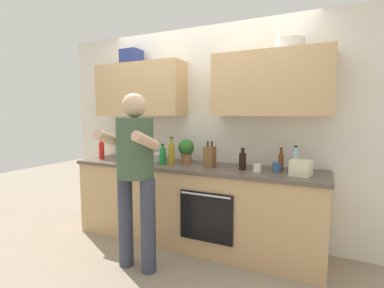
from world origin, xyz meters
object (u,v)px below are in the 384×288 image
object	(u,v)px
bottle_soda	(163,156)
bottle_wine	(128,153)
bottle_juice	(137,150)
bottle_oil	(172,154)
cup_coffee	(257,168)
bottle_soy	(243,161)
bottle_water	(295,160)
bottle_vinegar	(281,161)
cup_tea	(277,167)
knife_block	(210,157)
mixing_bowl	(153,157)
bottle_hotsauce	(102,150)
person_standing	(135,167)
grocery_bag_rice	(301,168)
potted_herb	(186,150)
cup_ceramic	(131,154)

from	to	relation	value
bottle_soda	bottle_wine	bearing A→B (deg)	-177.40
bottle_juice	bottle_oil	world-z (taller)	bottle_oil
bottle_juice	cup_coffee	xyz separation A→B (m)	(1.55, -0.17, -0.08)
bottle_soy	bottle_juice	bearing A→B (deg)	175.81
bottle_water	bottle_juice	bearing A→B (deg)	-177.98
bottle_water	bottle_wine	bearing A→B (deg)	-172.55
bottle_vinegar	bottle_oil	xyz separation A→B (m)	(-1.15, -0.23, 0.03)
cup_tea	cup_coffee	world-z (taller)	cup_tea
bottle_juice	knife_block	bearing A→B (deg)	-5.33
mixing_bowl	bottle_hotsauce	bearing A→B (deg)	-166.93
bottle_wine	bottle_water	world-z (taller)	bottle_water
person_standing	grocery_bag_rice	world-z (taller)	person_standing
bottle_oil	potted_herb	world-z (taller)	bottle_oil
person_standing	bottle_hotsauce	bearing A→B (deg)	147.21
bottle_oil	bottle_soda	bearing A→B (deg)	176.97
bottle_oil	cup_tea	bearing A→B (deg)	5.43
potted_herb	grocery_bag_rice	xyz separation A→B (m)	(1.27, -0.17, -0.09)
bottle_vinegar	mixing_bowl	world-z (taller)	bottle_vinegar
bottle_oil	bottle_water	bearing A→B (deg)	10.17
bottle_juice	bottle_soy	world-z (taller)	bottle_juice
bottle_oil	person_standing	bearing A→B (deg)	-92.30
cup_ceramic	grocery_bag_rice	bearing A→B (deg)	-7.20
person_standing	bottle_oil	bearing A→B (deg)	87.70
knife_block	bottle_hotsauce	bearing A→B (deg)	-177.36
bottle_juice	cup_ceramic	world-z (taller)	bottle_juice
bottle_juice	cup_ceramic	distance (m)	0.24
bottle_wine	mixing_bowl	world-z (taller)	bottle_wine
bottle_wine	bottle_vinegar	xyz separation A→B (m)	(1.75, 0.24, -0.01)
cup_tea	cup_coffee	bearing A→B (deg)	-147.52
potted_herb	bottle_vinegar	bearing A→B (deg)	2.36
bottle_hotsauce	bottle_soda	bearing A→B (deg)	0.22
knife_block	bottle_wine	bearing A→B (deg)	-175.27
mixing_bowl	knife_block	xyz separation A→B (m)	(0.78, -0.09, 0.07)
bottle_soy	bottle_vinegar	world-z (taller)	bottle_vinegar
bottle_water	grocery_bag_rice	distance (m)	0.23
cup_coffee	knife_block	distance (m)	0.54
cup_tea	potted_herb	xyz separation A→B (m)	(-1.04, 0.07, 0.11)
cup_coffee	mixing_bowl	size ratio (longest dim) A/B	0.30
cup_tea	bottle_soy	bearing A→B (deg)	-172.57
bottle_juice	mixing_bowl	size ratio (longest dim) A/B	0.99
bottle_hotsauce	bottle_water	world-z (taller)	bottle_hotsauce
bottle_water	grocery_bag_rice	xyz separation A→B (m)	(0.07, -0.22, -0.04)
bottle_oil	cup_coffee	distance (m)	0.97
bottle_wine	cup_tea	bearing A→B (deg)	4.07
bottle_soy	grocery_bag_rice	bearing A→B (deg)	-5.23
cup_coffee	mixing_bowl	distance (m)	1.32
bottle_soda	bottle_vinegar	distance (m)	1.29
bottle_soy	potted_herb	xyz separation A→B (m)	(-0.70, 0.12, 0.06)
person_standing	mixing_bowl	world-z (taller)	person_standing
cup_tea	cup_coffee	xyz separation A→B (m)	(-0.17, -0.11, -0.01)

